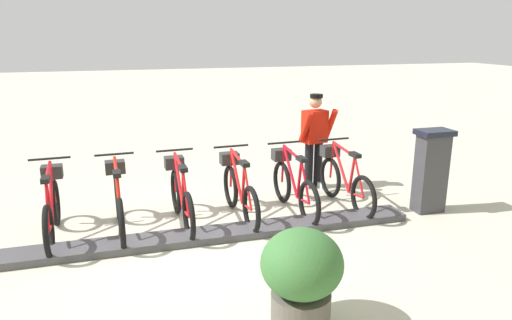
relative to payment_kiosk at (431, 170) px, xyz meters
name	(u,v)px	position (x,y,z in m)	size (l,w,h in m)	color
ground_plane	(203,239)	(-0.05, 3.51, -0.67)	(60.00, 60.00, 0.00)	beige
dock_rail_base	(203,236)	(-0.05, 3.51, -0.62)	(0.44, 5.92, 0.10)	#47474C
payment_kiosk	(431,170)	(0.00, 0.00, 0.00)	(0.36, 0.52, 1.28)	#38383D
bike_docked_0	(344,180)	(0.57, 1.16, -0.24)	(1.72, 0.54, 1.02)	black
bike_docked_1	(293,185)	(0.57, 2.01, -0.24)	(1.72, 0.54, 1.02)	black
bike_docked_2	(239,190)	(0.57, 2.86, -0.24)	(1.72, 0.54, 1.02)	black
bike_docked_3	(181,195)	(0.57, 3.72, -0.24)	(1.72, 0.54, 1.02)	black
bike_docked_4	(119,201)	(0.57, 4.57, -0.24)	(1.72, 0.54, 1.02)	black
bike_docked_5	(52,207)	(0.57, 5.42, -0.24)	(1.72, 0.54, 1.02)	black
worker_near_rack	(315,137)	(1.55, 1.25, 0.24)	(0.50, 0.68, 1.66)	white
planter_bush	(302,274)	(-2.20, 2.97, -0.12)	(0.76, 0.76, 0.97)	#59544C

